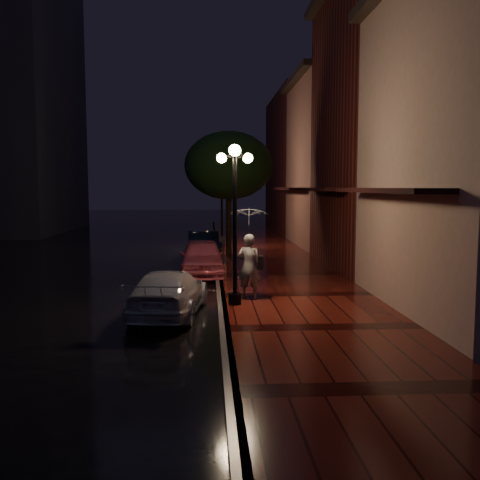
% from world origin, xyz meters
% --- Properties ---
extents(ground, '(120.00, 120.00, 0.00)m').
position_xyz_m(ground, '(0.00, 0.00, 0.00)').
color(ground, black).
rests_on(ground, ground).
extents(sidewalk, '(4.50, 60.00, 0.15)m').
position_xyz_m(sidewalk, '(2.25, 0.00, 0.07)').
color(sidewalk, '#46100C').
rests_on(sidewalk, ground).
extents(curb, '(0.25, 60.00, 0.15)m').
position_xyz_m(curb, '(0.00, 0.00, 0.07)').
color(curb, '#595451').
rests_on(curb, ground).
extents(storefront_mid, '(5.00, 8.00, 11.00)m').
position_xyz_m(storefront_mid, '(7.00, 2.00, 5.50)').
color(storefront_mid, '#511914').
rests_on(storefront_mid, ground).
extents(storefront_far, '(5.00, 8.00, 9.00)m').
position_xyz_m(storefront_far, '(7.00, 10.00, 4.50)').
color(storefront_far, '#8C5951').
rests_on(storefront_far, ground).
extents(storefront_extra, '(5.00, 12.00, 10.00)m').
position_xyz_m(storefront_extra, '(7.00, 20.00, 5.00)').
color(storefront_extra, '#511914').
rests_on(storefront_extra, ground).
extents(streetlamp_near, '(0.96, 0.36, 4.31)m').
position_xyz_m(streetlamp_near, '(0.35, -5.00, 2.60)').
color(streetlamp_near, black).
rests_on(streetlamp_near, sidewalk).
extents(streetlamp_far, '(0.96, 0.36, 4.31)m').
position_xyz_m(streetlamp_far, '(0.35, 9.00, 2.60)').
color(streetlamp_far, black).
rests_on(streetlamp_far, sidewalk).
extents(street_tree, '(4.16, 4.16, 5.80)m').
position_xyz_m(street_tree, '(0.61, 5.99, 4.24)').
color(street_tree, black).
rests_on(street_tree, sidewalk).
extents(pink_car, '(1.78, 4.14, 1.39)m').
position_xyz_m(pink_car, '(-0.60, 0.71, 0.70)').
color(pink_car, '#E45E71').
rests_on(pink_car, ground).
extents(navy_car, '(1.60, 4.03, 1.31)m').
position_xyz_m(navy_car, '(-0.60, 5.11, 0.65)').
color(navy_car, black).
rests_on(navy_car, ground).
extents(silver_car, '(2.13, 4.24, 1.18)m').
position_xyz_m(silver_car, '(-1.40, -5.52, 0.59)').
color(silver_car, '#B4B5BD').
rests_on(silver_car, ground).
extents(woman_with_umbrella, '(1.09, 1.11, 2.62)m').
position_xyz_m(woman_with_umbrella, '(0.79, -4.35, 1.88)').
color(woman_with_umbrella, silver).
rests_on(woman_with_umbrella, sidewalk).
extents(parking_meter, '(0.15, 0.12, 1.50)m').
position_xyz_m(parking_meter, '(0.15, -1.00, 1.06)').
color(parking_meter, black).
rests_on(parking_meter, sidewalk).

